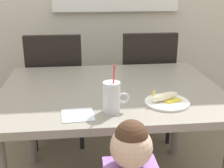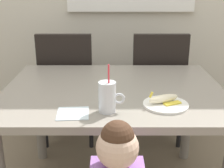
{
  "view_description": "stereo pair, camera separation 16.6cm",
  "coord_description": "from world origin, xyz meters",
  "px_view_note": "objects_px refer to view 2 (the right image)",
  "views": [
    {
      "loc": [
        -0.18,
        -1.66,
        1.35
      ],
      "look_at": [
        -0.01,
        -0.1,
        0.8
      ],
      "focal_mm": 48.41,
      "sensor_mm": 36.0,
      "label": 1
    },
    {
      "loc": [
        -0.01,
        -1.67,
        1.35
      ],
      "look_at": [
        -0.01,
        -0.1,
        0.8
      ],
      "focal_mm": 48.41,
      "sensor_mm": 36.0,
      "label": 2
    }
  ],
  "objects_px": {
    "snack_plate": "(165,105)",
    "paper_napkin": "(72,113)",
    "dining_table": "(113,103)",
    "peeled_banana": "(163,99)",
    "milk_cup": "(107,99)",
    "dining_chair_left": "(67,82)",
    "dining_chair_right": "(156,82)"
  },
  "relations": [
    {
      "from": "snack_plate",
      "to": "paper_napkin",
      "type": "xyz_separation_m",
      "value": [
        -0.46,
        -0.1,
        -0.0
      ]
    },
    {
      "from": "dining_chair_right",
      "to": "peeled_banana",
      "type": "relative_size",
      "value": 5.46
    },
    {
      "from": "dining_chair_left",
      "to": "peeled_banana",
      "type": "xyz_separation_m",
      "value": [
        0.63,
        -0.93,
        0.23
      ]
    },
    {
      "from": "peeled_banana",
      "to": "milk_cup",
      "type": "bearing_deg",
      "value": -163.47
    },
    {
      "from": "dining_table",
      "to": "milk_cup",
      "type": "height_order",
      "value": "milk_cup"
    },
    {
      "from": "milk_cup",
      "to": "dining_chair_left",
      "type": "bearing_deg",
      "value": 108.67
    },
    {
      "from": "snack_plate",
      "to": "peeled_banana",
      "type": "xyz_separation_m",
      "value": [
        -0.01,
        0.01,
        0.03
      ]
    },
    {
      "from": "milk_cup",
      "to": "paper_napkin",
      "type": "xyz_separation_m",
      "value": [
        -0.16,
        -0.03,
        -0.06
      ]
    },
    {
      "from": "dining_table",
      "to": "dining_chair_left",
      "type": "relative_size",
      "value": 1.34
    },
    {
      "from": "dining_chair_right",
      "to": "paper_napkin",
      "type": "distance_m",
      "value": 1.2
    },
    {
      "from": "dining_table",
      "to": "dining_chair_right",
      "type": "distance_m",
      "value": 0.78
    },
    {
      "from": "dining_table",
      "to": "peeled_banana",
      "type": "height_order",
      "value": "peeled_banana"
    },
    {
      "from": "dining_chair_left",
      "to": "milk_cup",
      "type": "height_order",
      "value": "milk_cup"
    },
    {
      "from": "dining_chair_right",
      "to": "milk_cup",
      "type": "height_order",
      "value": "milk_cup"
    },
    {
      "from": "dining_table",
      "to": "milk_cup",
      "type": "relative_size",
      "value": 5.2
    },
    {
      "from": "dining_table",
      "to": "paper_napkin",
      "type": "height_order",
      "value": "paper_napkin"
    },
    {
      "from": "dining_table",
      "to": "peeled_banana",
      "type": "bearing_deg",
      "value": -44.18
    },
    {
      "from": "dining_chair_left",
      "to": "milk_cup",
      "type": "relative_size",
      "value": 3.87
    },
    {
      "from": "dining_chair_right",
      "to": "dining_chair_left",
      "type": "bearing_deg",
      "value": 0.24
    },
    {
      "from": "dining_chair_right",
      "to": "milk_cup",
      "type": "distance_m",
      "value": 1.12
    },
    {
      "from": "milk_cup",
      "to": "paper_napkin",
      "type": "distance_m",
      "value": 0.18
    },
    {
      "from": "dining_chair_left",
      "to": "peeled_banana",
      "type": "relative_size",
      "value": 5.46
    },
    {
      "from": "dining_chair_right",
      "to": "peeled_banana",
      "type": "height_order",
      "value": "dining_chair_right"
    },
    {
      "from": "paper_napkin",
      "to": "dining_chair_right",
      "type": "bearing_deg",
      "value": 61.85
    },
    {
      "from": "dining_chair_right",
      "to": "paper_napkin",
      "type": "bearing_deg",
      "value": 61.85
    },
    {
      "from": "peeled_banana",
      "to": "paper_napkin",
      "type": "xyz_separation_m",
      "value": [
        -0.45,
        -0.11,
        -0.03
      ]
    },
    {
      "from": "dining_table",
      "to": "dining_chair_left",
      "type": "xyz_separation_m",
      "value": [
        -0.37,
        0.68,
        -0.1
      ]
    },
    {
      "from": "dining_chair_right",
      "to": "snack_plate",
      "type": "bearing_deg",
      "value": 84.02
    },
    {
      "from": "dining_chair_right",
      "to": "snack_plate",
      "type": "distance_m",
      "value": 0.97
    },
    {
      "from": "milk_cup",
      "to": "snack_plate",
      "type": "height_order",
      "value": "milk_cup"
    },
    {
      "from": "dining_table",
      "to": "dining_chair_right",
      "type": "xyz_separation_m",
      "value": [
        0.36,
        0.68,
        -0.1
      ]
    },
    {
      "from": "snack_plate",
      "to": "paper_napkin",
      "type": "height_order",
      "value": "snack_plate"
    }
  ]
}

